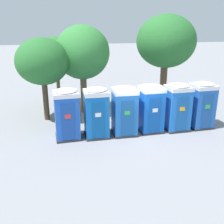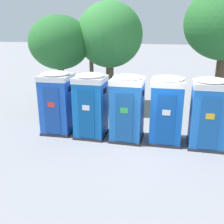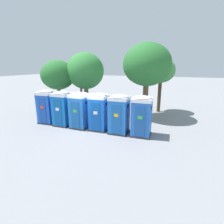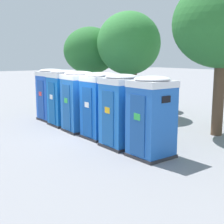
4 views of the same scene
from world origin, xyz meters
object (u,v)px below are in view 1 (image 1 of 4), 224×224
at_px(street_tree_2, 82,53).
at_px(street_tree_1, 56,53).
at_px(portapotty_4, 177,107).
at_px(portapotty_3, 151,108).
at_px(portapotty_2, 124,111).
at_px(street_tree_3, 43,62).
at_px(street_tree_0, 166,42).
at_px(portapotty_5, 201,105).
at_px(portapotty_1, 96,112).
at_px(street_tree_4, 164,47).
at_px(portapotty_0, 67,114).

bearing_deg(street_tree_2, street_tree_1, 132.63).
height_order(portapotty_4, street_tree_1, street_tree_1).
xyz_separation_m(portapotty_3, portapotty_4, (1.45, -0.05, -0.00)).
relative_size(portapotty_2, street_tree_3, 0.53).
bearing_deg(portapotty_3, portapotty_4, -1.99).
bearing_deg(portapotty_4, portapotty_3, 178.01).
xyz_separation_m(street_tree_0, street_tree_1, (-7.02, 1.43, -0.74)).
relative_size(portapotty_3, portapotty_5, 1.00).
distance_m(portapotty_2, portapotty_5, 4.34).
bearing_deg(portapotty_1, street_tree_4, 47.50).
bearing_deg(portapotty_2, street_tree_3, 143.27).
relative_size(portapotty_0, street_tree_1, 0.54).
relative_size(portapotty_3, street_tree_4, 0.51).
height_order(portapotty_0, portapotty_2, same).
xyz_separation_m(portapotty_4, street_tree_3, (-6.92, 2.93, 2.15)).
relative_size(portapotty_5, street_tree_4, 0.51).
bearing_deg(street_tree_1, street_tree_0, -11.49).
bearing_deg(street_tree_2, street_tree_4, 22.86).
distance_m(portapotty_1, street_tree_2, 4.68).
bearing_deg(portapotty_4, street_tree_2, 139.90).
bearing_deg(street_tree_1, street_tree_4, 6.84).
bearing_deg(street_tree_2, portapotty_3, -50.52).
distance_m(street_tree_2, street_tree_4, 6.84).
bearing_deg(portapotty_0, portapotty_4, 0.18).
height_order(portapotty_1, street_tree_1, street_tree_1).
bearing_deg(portapotty_3, street_tree_3, 152.24).
relative_size(portapotty_4, street_tree_1, 0.54).
relative_size(portapotty_3, street_tree_1, 0.54).
distance_m(portapotty_4, street_tree_4, 7.20).
xyz_separation_m(portapotty_5, street_tree_4, (0.27, 6.44, 2.52)).
xyz_separation_m(street_tree_2, street_tree_4, (6.31, 2.66, 0.03)).
height_order(portapotty_0, portapotty_5, same).
height_order(portapotty_3, street_tree_1, street_tree_1).
bearing_deg(street_tree_1, portapotty_4, -42.13).
height_order(street_tree_2, street_tree_4, street_tree_2).
bearing_deg(portapotty_5, portapotty_2, -177.95).
bearing_deg(portapotty_2, street_tree_0, 48.42).
xyz_separation_m(portapotty_3, street_tree_4, (3.16, 6.48, 2.52)).
bearing_deg(portapotty_3, street_tree_1, 130.49).
bearing_deg(street_tree_0, portapotty_1, -140.83).
height_order(street_tree_0, street_tree_1, street_tree_0).
bearing_deg(street_tree_3, street_tree_1, 74.27).
relative_size(street_tree_0, street_tree_3, 1.27).
distance_m(street_tree_3, street_tree_4, 9.36).
distance_m(portapotty_1, portapotty_4, 4.34).
height_order(portapotty_0, street_tree_2, street_tree_2).
bearing_deg(portapotty_2, portapotty_3, 4.89).
bearing_deg(street_tree_3, street_tree_2, 22.02).
bearing_deg(portapotty_5, portapotty_4, -176.75).
bearing_deg(street_tree_0, portapotty_3, -119.31).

